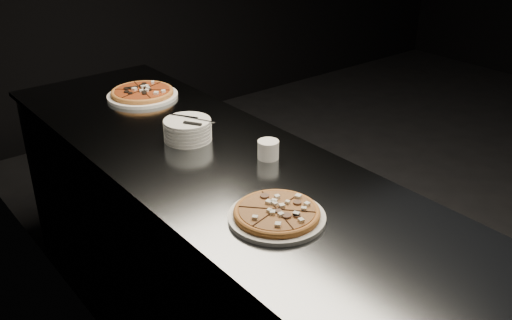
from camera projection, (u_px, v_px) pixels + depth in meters
floor at (488, 195)px, 3.71m from camera, size 5.00×5.00×0.00m
wall_left at (108, 47)px, 1.69m from camera, size 0.02×5.00×2.80m
counter at (219, 259)px, 2.32m from camera, size 0.74×2.44×0.92m
pizza_mushroom at (277, 214)px, 1.73m from camera, size 0.32×0.32×0.03m
pizza_tomato at (142, 93)px, 2.69m from camera, size 0.37×0.37×0.04m
plate_stack at (188, 130)px, 2.24m from camera, size 0.19×0.19×0.08m
cutlery at (191, 120)px, 2.22m from camera, size 0.09×0.19×0.01m
ramekin at (268, 149)px, 2.09m from camera, size 0.08×0.08×0.07m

